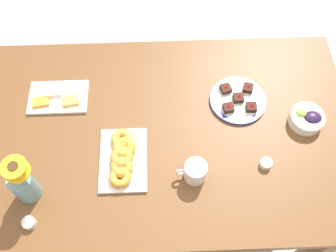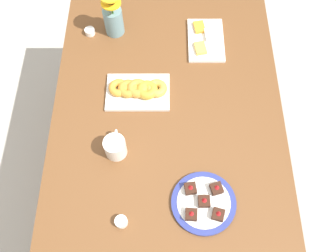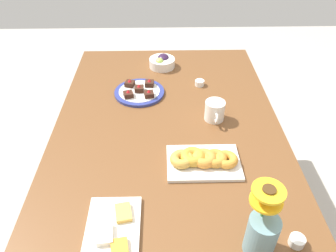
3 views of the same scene
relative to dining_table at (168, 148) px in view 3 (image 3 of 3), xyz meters
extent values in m
plane|color=#B7B2A8|center=(0.00, 0.00, -0.65)|extent=(6.00, 6.00, 0.00)
cube|color=brown|center=(0.00, 0.00, 0.07)|extent=(1.60, 1.00, 0.04)
cube|color=brown|center=(-0.72, -0.42, -0.30)|extent=(0.07, 0.07, 0.70)
cube|color=brown|center=(-0.72, 0.42, -0.30)|extent=(0.07, 0.07, 0.70)
cylinder|color=white|center=(-0.10, 0.21, 0.13)|extent=(0.09, 0.09, 0.09)
cylinder|color=brown|center=(-0.10, 0.21, 0.17)|extent=(0.08, 0.08, 0.00)
torus|color=white|center=(-0.04, 0.21, 0.13)|extent=(0.05, 0.01, 0.05)
cylinder|color=white|center=(-0.59, -0.02, 0.11)|extent=(0.14, 0.14, 0.05)
ellipsoid|color=#2D1938|center=(-0.61, -0.01, 0.13)|extent=(0.08, 0.06, 0.04)
ellipsoid|color=#9EC14C|center=(-0.57, -0.03, 0.13)|extent=(0.05, 0.04, 0.04)
cube|color=white|center=(0.48, -0.18, 0.09)|extent=(0.26, 0.17, 0.01)
cube|color=#EFB74C|center=(0.42, -0.15, 0.11)|extent=(0.08, 0.06, 0.02)
cube|color=white|center=(0.50, -0.20, 0.11)|extent=(0.08, 0.06, 0.02)
cube|color=orange|center=(0.55, -0.15, 0.11)|extent=(0.08, 0.06, 0.01)
cube|color=white|center=(0.19, 0.13, 0.09)|extent=(0.19, 0.28, 0.01)
torus|color=gold|center=(0.19, 0.05, 0.12)|extent=(0.11, 0.11, 0.04)
torus|color=gold|center=(0.18, 0.09, 0.12)|extent=(0.13, 0.13, 0.04)
torus|color=orange|center=(0.19, 0.13, 0.12)|extent=(0.11, 0.11, 0.04)
torus|color=#C98830|center=(0.19, 0.17, 0.12)|extent=(0.09, 0.09, 0.04)
torus|color=orange|center=(0.20, 0.22, 0.12)|extent=(0.12, 0.12, 0.03)
cylinder|color=white|center=(-0.39, 0.17, 0.10)|extent=(0.05, 0.05, 0.03)
cylinder|color=#C68923|center=(-0.39, 0.17, 0.11)|extent=(0.04, 0.04, 0.01)
cylinder|color=white|center=(0.53, 0.38, 0.10)|extent=(0.05, 0.05, 0.03)
cylinder|color=maroon|center=(0.53, 0.38, 0.11)|extent=(0.04, 0.04, 0.01)
cylinder|color=navy|center=(-0.31, -0.14, 0.09)|extent=(0.25, 0.25, 0.01)
cylinder|color=white|center=(-0.31, -0.14, 0.09)|extent=(0.20, 0.20, 0.01)
cube|color=#381E14|center=(-0.36, -0.09, 0.11)|extent=(0.05, 0.05, 0.02)
cone|color=red|center=(-0.36, -0.09, 0.13)|extent=(0.02, 0.02, 0.01)
cube|color=#381E14|center=(-0.26, -0.09, 0.11)|extent=(0.05, 0.05, 0.02)
cone|color=red|center=(-0.26, -0.09, 0.13)|extent=(0.02, 0.02, 0.01)
cube|color=#381E14|center=(-0.36, -0.19, 0.11)|extent=(0.05, 0.05, 0.02)
cone|color=red|center=(-0.36, -0.19, 0.13)|extent=(0.02, 0.02, 0.01)
cube|color=#381E14|center=(-0.26, -0.19, 0.11)|extent=(0.05, 0.05, 0.02)
cone|color=red|center=(-0.26, -0.19, 0.13)|extent=(0.02, 0.02, 0.01)
cube|color=#381E14|center=(-0.31, -0.14, 0.11)|extent=(0.05, 0.05, 0.02)
cone|color=red|center=(-0.31, -0.14, 0.13)|extent=(0.02, 0.02, 0.01)
cylinder|color=#6B939E|center=(0.55, 0.26, 0.15)|extent=(0.09, 0.09, 0.14)
cylinder|color=#3D702D|center=(0.53, 0.25, 0.27)|extent=(0.01, 0.01, 0.10)
cylinder|color=yellow|center=(0.53, 0.25, 0.33)|extent=(0.09, 0.09, 0.01)
cylinder|color=#472D14|center=(0.53, 0.25, 0.33)|extent=(0.04, 0.04, 0.01)
cylinder|color=#3D702D|center=(0.53, 0.25, 0.25)|extent=(0.01, 0.01, 0.06)
cylinder|color=yellow|center=(0.53, 0.25, 0.29)|extent=(0.09, 0.09, 0.01)
cylinder|color=#472D14|center=(0.53, 0.25, 0.29)|extent=(0.04, 0.04, 0.01)
camera|label=1|loc=(0.03, 0.76, 1.49)|focal=40.00mm
camera|label=2|loc=(-0.71, 0.00, 1.49)|focal=40.00mm
camera|label=3|loc=(1.07, -0.02, 0.99)|focal=35.00mm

